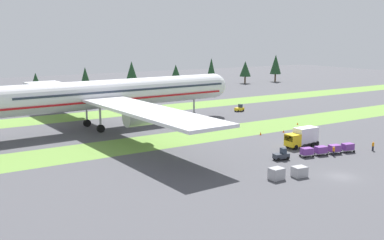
{
  "coord_description": "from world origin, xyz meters",
  "views": [
    {
      "loc": [
        -51.98,
        -40.85,
        19.96
      ],
      "look_at": [
        -5.55,
        31.68,
        4.0
      ],
      "focal_mm": 41.63,
      "sensor_mm": 36.0,
      "label": 1
    }
  ],
  "objects_px": {
    "baggage_tug": "(282,155)",
    "pushback_tractor": "(239,108)",
    "taxiway_marker_0": "(298,124)",
    "ground_crew_marshaller": "(334,151)",
    "cargo_dolly_third": "(335,148)",
    "uld_container_0": "(299,172)",
    "airliner": "(101,94)",
    "cargo_dolly_lead": "(307,152)",
    "ground_crew_loader": "(373,146)",
    "uld_container_1": "(276,174)",
    "catering_truck": "(302,137)",
    "taxiway_marker_1": "(284,131)",
    "cargo_dolly_fourth": "(348,147)",
    "taxiway_marker_2": "(261,134)",
    "cargo_dolly_second": "(321,150)"
  },
  "relations": [
    {
      "from": "airliner",
      "to": "cargo_dolly_lead",
      "type": "height_order",
      "value": "airliner"
    },
    {
      "from": "airliner",
      "to": "taxiway_marker_1",
      "type": "distance_m",
      "value": 40.53
    },
    {
      "from": "cargo_dolly_lead",
      "to": "baggage_tug",
      "type": "bearing_deg",
      "value": 90.0
    },
    {
      "from": "airliner",
      "to": "taxiway_marker_0",
      "type": "distance_m",
      "value": 45.45
    },
    {
      "from": "catering_truck",
      "to": "pushback_tractor",
      "type": "height_order",
      "value": "catering_truck"
    },
    {
      "from": "pushback_tractor",
      "to": "taxiway_marker_0",
      "type": "xyz_separation_m",
      "value": [
        -0.53,
        -22.25,
        -0.57
      ]
    },
    {
      "from": "cargo_dolly_fourth",
      "to": "pushback_tractor",
      "type": "height_order",
      "value": "pushback_tractor"
    },
    {
      "from": "cargo_dolly_lead",
      "to": "uld_container_1",
      "type": "relative_size",
      "value": 1.22
    },
    {
      "from": "cargo_dolly_second",
      "to": "pushback_tractor",
      "type": "bearing_deg",
      "value": -10.6
    },
    {
      "from": "taxiway_marker_1",
      "to": "airliner",
      "type": "bearing_deg",
      "value": 141.21
    },
    {
      "from": "uld_container_0",
      "to": "cargo_dolly_second",
      "type": "bearing_deg",
      "value": 28.79
    },
    {
      "from": "uld_container_0",
      "to": "pushback_tractor",
      "type": "bearing_deg",
      "value": 59.93
    },
    {
      "from": "uld_container_1",
      "to": "taxiway_marker_2",
      "type": "relative_size",
      "value": 3.05
    },
    {
      "from": "catering_truck",
      "to": "cargo_dolly_lead",
      "type": "bearing_deg",
      "value": 139.77
    },
    {
      "from": "cargo_dolly_second",
      "to": "ground_crew_loader",
      "type": "bearing_deg",
      "value": -95.09
    },
    {
      "from": "cargo_dolly_fourth",
      "to": "taxiway_marker_2",
      "type": "xyz_separation_m",
      "value": [
        -3.71,
        18.91,
        -0.59
      ]
    },
    {
      "from": "airliner",
      "to": "cargo_dolly_fourth",
      "type": "distance_m",
      "value": 52.42
    },
    {
      "from": "ground_crew_loader",
      "to": "uld_container_1",
      "type": "height_order",
      "value": "ground_crew_loader"
    },
    {
      "from": "taxiway_marker_1",
      "to": "taxiway_marker_2",
      "type": "bearing_deg",
      "value": 173.94
    },
    {
      "from": "ground_crew_loader",
      "to": "uld_container_0",
      "type": "relative_size",
      "value": 0.87
    },
    {
      "from": "cargo_dolly_second",
      "to": "cargo_dolly_fourth",
      "type": "bearing_deg",
      "value": -90.0
    },
    {
      "from": "ground_crew_marshaller",
      "to": "taxiway_marker_1",
      "type": "bearing_deg",
      "value": -173.71
    },
    {
      "from": "pushback_tractor",
      "to": "ground_crew_marshaller",
      "type": "relative_size",
      "value": 1.53
    },
    {
      "from": "uld_container_1",
      "to": "uld_container_0",
      "type": "bearing_deg",
      "value": -12.79
    },
    {
      "from": "uld_container_1",
      "to": "taxiway_marker_0",
      "type": "relative_size",
      "value": 4.1
    },
    {
      "from": "taxiway_marker_0",
      "to": "taxiway_marker_2",
      "type": "distance_m",
      "value": 15.3
    },
    {
      "from": "baggage_tug",
      "to": "pushback_tractor",
      "type": "relative_size",
      "value": 1.05
    },
    {
      "from": "catering_truck",
      "to": "uld_container_0",
      "type": "distance_m",
      "value": 18.67
    },
    {
      "from": "ground_crew_marshaller",
      "to": "uld_container_1",
      "type": "bearing_deg",
      "value": -50.97
    },
    {
      "from": "baggage_tug",
      "to": "ground_crew_loader",
      "type": "height_order",
      "value": "baggage_tug"
    },
    {
      "from": "cargo_dolly_lead",
      "to": "uld_container_0",
      "type": "bearing_deg",
      "value": 138.83
    },
    {
      "from": "airliner",
      "to": "cargo_dolly_fourth",
      "type": "bearing_deg",
      "value": 31.1
    },
    {
      "from": "airliner",
      "to": "cargo_dolly_lead",
      "type": "distance_m",
      "value": 46.78
    },
    {
      "from": "cargo_dolly_lead",
      "to": "cargo_dolly_third",
      "type": "distance_m",
      "value": 5.8
    },
    {
      "from": "ground_crew_loader",
      "to": "taxiway_marker_0",
      "type": "relative_size",
      "value": 3.57
    },
    {
      "from": "cargo_dolly_third",
      "to": "catering_truck",
      "type": "xyz_separation_m",
      "value": [
        -1.14,
        6.57,
        1.03
      ]
    },
    {
      "from": "baggage_tug",
      "to": "ground_crew_marshaller",
      "type": "relative_size",
      "value": 1.61
    },
    {
      "from": "baggage_tug",
      "to": "uld_container_1",
      "type": "height_order",
      "value": "baggage_tug"
    },
    {
      "from": "cargo_dolly_lead",
      "to": "ground_crew_loader",
      "type": "xyz_separation_m",
      "value": [
        13.11,
        -3.48,
        0.03
      ]
    },
    {
      "from": "ground_crew_loader",
      "to": "airliner",
      "type": "bearing_deg",
      "value": 128.83
    },
    {
      "from": "catering_truck",
      "to": "taxiway_marker_0",
      "type": "xyz_separation_m",
      "value": [
        15.05,
        15.73,
        -1.71
      ]
    },
    {
      "from": "ground_crew_loader",
      "to": "taxiway_marker_1",
      "type": "xyz_separation_m",
      "value": [
        -2.37,
        20.12,
        -0.71
      ]
    },
    {
      "from": "airliner",
      "to": "cargo_dolly_fourth",
      "type": "relative_size",
      "value": 34.56
    },
    {
      "from": "cargo_dolly_third",
      "to": "uld_container_0",
      "type": "distance_m",
      "value": 16.03
    },
    {
      "from": "ground_crew_marshaller",
      "to": "uld_container_0",
      "type": "height_order",
      "value": "ground_crew_marshaller"
    },
    {
      "from": "ground_crew_loader",
      "to": "taxiway_marker_0",
      "type": "bearing_deg",
      "value": 77.51
    },
    {
      "from": "cargo_dolly_second",
      "to": "uld_container_1",
      "type": "height_order",
      "value": "uld_container_1"
    },
    {
      "from": "ground_crew_loader",
      "to": "taxiway_marker_0",
      "type": "distance_m",
      "value": 25.54
    },
    {
      "from": "airliner",
      "to": "taxiway_marker_2",
      "type": "height_order",
      "value": "airliner"
    },
    {
      "from": "cargo_dolly_second",
      "to": "ground_crew_marshaller",
      "type": "distance_m",
      "value": 2.12
    }
  ]
}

